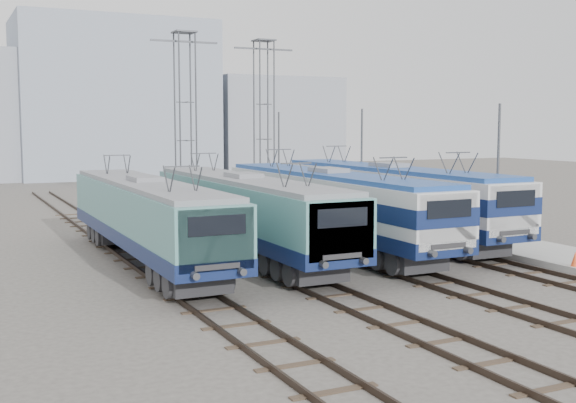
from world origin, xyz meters
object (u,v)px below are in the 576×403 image
Objects in this scene: mast_front at (498,180)px; locomotive_far_left at (147,215)px; catenary_tower_west at (185,115)px; locomotive_far_right at (391,194)px; safety_cone at (575,259)px; locomotive_center_right at (330,202)px; mast_mid at (361,166)px; catenary_tower_east at (264,116)px; mast_rear at (279,158)px; locomotive_center_left at (246,209)px.

locomotive_far_left is at bearing 164.30° from mast_front.
locomotive_far_right is at bearing -64.21° from catenary_tower_west.
catenary_tower_west is 1.71× the size of mast_front.
catenary_tower_west is 19.50× the size of safety_cone.
locomotive_center_right is at bearing 1.00° from locomotive_far_left.
mast_mid is at bearing -42.93° from catenary_tower_west.
catenary_tower_east is (4.25, 17.53, 4.29)m from locomotive_center_right.
mast_rear is (15.35, 19.69, 1.28)m from locomotive_far_left.
catenary_tower_west is (2.25, 15.78, 4.41)m from locomotive_center_left.
catenary_tower_east reaches higher than safety_cone.
catenary_tower_east reaches higher than mast_rear.
locomotive_far_right is at bearing 107.06° from mast_front.
locomotive_center_right is 20.57m from mast_rear.
mast_front is at bearing -90.00° from mast_rear.
locomotive_center_left is 9.18m from locomotive_far_right.
locomotive_far_left is at bearing 149.18° from safety_cone.
mast_front is 5.59m from safety_cone.
locomotive_far_right is at bearing 19.10° from locomotive_center_right.
mast_front reaches higher than locomotive_center_right.
locomotive_far_right is at bearing -95.88° from mast_rear.
locomotive_center_right is at bearing -160.90° from locomotive_far_right.
locomotive_far_right is (4.50, 1.56, 0.04)m from locomotive_center_right.
catenary_tower_west is at bearing 81.88° from locomotive_center_left.
safety_cone is (8.50, -24.78, -6.03)m from catenary_tower_west.
catenary_tower_east reaches higher than locomotive_center_left.
locomotive_far_left is at bearing 178.81° from locomotive_center_left.
catenary_tower_west is at bearing -162.90° from catenary_tower_east.
catenary_tower_east is at bearing 17.10° from catenary_tower_west.
mast_mid reaches higher than safety_cone.
mast_rear is at bearing 84.12° from locomotive_far_right.
mast_mid is 17.03m from safety_cone.
mast_rear is at bearing 90.00° from mast_mid.
mast_rear reaches higher than safety_cone.
locomotive_far_right is at bearing 11.36° from locomotive_center_left.
catenary_tower_west and catenary_tower_east have the same top height.
catenary_tower_west is at bearing 137.07° from mast_mid.
locomotive_far_right reaches higher than locomotive_far_left.
mast_mid is (2.10, -10.00, -3.14)m from catenary_tower_east.
safety_cone is at bearing -71.07° from catenary_tower_west.
safety_cone is (10.75, -9.00, -1.62)m from locomotive_center_left.
safety_cone is at bearing -91.20° from mast_front.
locomotive_far_left is at bearing -153.40° from mast_mid.
locomotive_center_right reaches higher than safety_cone.
locomotive_center_left is 22.60m from mast_rear.
locomotive_center_right is 1.54× the size of catenary_tower_east.
locomotive_center_left is 2.56× the size of mast_mid.
catenary_tower_west reaches higher than locomotive_center_right.
locomotive_far_left is at bearing -113.28° from catenary_tower_west.
locomotive_center_right is at bearing 3.19° from locomotive_center_left.
mast_rear is at bearing 43.60° from catenary_tower_east.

